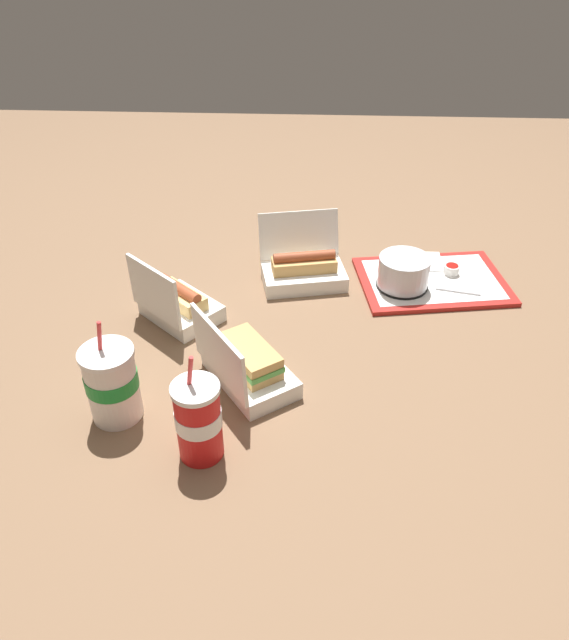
{
  "coord_description": "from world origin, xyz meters",
  "views": [
    {
      "loc": [
        -0.01,
        1.13,
        0.87
      ],
      "look_at": [
        0.05,
        0.01,
        0.05
      ],
      "focal_mm": 35.0,
      "sensor_mm": 36.0,
      "label": 1
    }
  ],
  "objects_px": {
    "soda_cup_right": "(198,420)",
    "clamshell_hotdog_center": "(178,304)",
    "ketchup_cup": "(452,269)",
    "soda_cup_center": "(112,383)",
    "clamshell_hotdog_left": "(303,268)",
    "cake_container": "(403,273)",
    "plastic_fork": "(458,291)",
    "clamshell_sandwich_corner": "(247,366)",
    "food_tray": "(432,281)"
  },
  "relations": [
    {
      "from": "clamshell_hotdog_left",
      "to": "clamshell_sandwich_corner",
      "type": "distance_m",
      "value": 0.41
    },
    {
      "from": "food_tray",
      "to": "cake_container",
      "type": "height_order",
      "value": "cake_container"
    },
    {
      "from": "plastic_fork",
      "to": "clamshell_sandwich_corner",
      "type": "distance_m",
      "value": 0.61
    },
    {
      "from": "ketchup_cup",
      "to": "clamshell_sandwich_corner",
      "type": "relative_size",
      "value": 0.16
    },
    {
      "from": "ketchup_cup",
      "to": "soda_cup_center",
      "type": "xyz_separation_m",
      "value": [
        0.74,
        0.54,
        0.05
      ]
    },
    {
      "from": "clamshell_hotdog_center",
      "to": "soda_cup_center",
      "type": "bearing_deg",
      "value": 79.5
    },
    {
      "from": "food_tray",
      "to": "plastic_fork",
      "type": "height_order",
      "value": "plastic_fork"
    },
    {
      "from": "cake_container",
      "to": "soda_cup_center",
      "type": "relative_size",
      "value": 0.6
    },
    {
      "from": "clamshell_hotdog_left",
      "to": "soda_cup_right",
      "type": "xyz_separation_m",
      "value": [
        0.17,
        0.59,
        0.04
      ]
    },
    {
      "from": "clamshell_sandwich_corner",
      "to": "cake_container",
      "type": "bearing_deg",
      "value": -134.16
    },
    {
      "from": "plastic_fork",
      "to": "clamshell_hotdog_left",
      "type": "xyz_separation_m",
      "value": [
        0.39,
        -0.05,
        0.02
      ]
    },
    {
      "from": "food_tray",
      "to": "clamshell_sandwich_corner",
      "type": "bearing_deg",
      "value": 42.67
    },
    {
      "from": "food_tray",
      "to": "ketchup_cup",
      "type": "height_order",
      "value": "ketchup_cup"
    },
    {
      "from": "food_tray",
      "to": "clamshell_hotdog_left",
      "type": "height_order",
      "value": "clamshell_hotdog_left"
    },
    {
      "from": "soda_cup_center",
      "to": "food_tray",
      "type": "bearing_deg",
      "value": -143.19
    },
    {
      "from": "clamshell_hotdog_center",
      "to": "ketchup_cup",
      "type": "bearing_deg",
      "value": -162.32
    },
    {
      "from": "ketchup_cup",
      "to": "clamshell_hotdog_left",
      "type": "distance_m",
      "value": 0.39
    },
    {
      "from": "plastic_fork",
      "to": "soda_cup_center",
      "type": "relative_size",
      "value": 0.51
    },
    {
      "from": "ketchup_cup",
      "to": "soda_cup_right",
      "type": "distance_m",
      "value": 0.84
    },
    {
      "from": "clamshell_hotdog_center",
      "to": "soda_cup_right",
      "type": "distance_m",
      "value": 0.44
    },
    {
      "from": "plastic_fork",
      "to": "clamshell_hotdog_left",
      "type": "relative_size",
      "value": 0.46
    },
    {
      "from": "soda_cup_center",
      "to": "plastic_fork",
      "type": "bearing_deg",
      "value": -148.38
    },
    {
      "from": "plastic_fork",
      "to": "soda_cup_right",
      "type": "height_order",
      "value": "soda_cup_right"
    },
    {
      "from": "clamshell_sandwich_corner",
      "to": "clamshell_hotdog_center",
      "type": "height_order",
      "value": "clamshell_hotdog_center"
    },
    {
      "from": "ketchup_cup",
      "to": "clamshell_hotdog_center",
      "type": "distance_m",
      "value": 0.71
    },
    {
      "from": "ketchup_cup",
      "to": "clamshell_hotdog_left",
      "type": "height_order",
      "value": "clamshell_hotdog_left"
    },
    {
      "from": "cake_container",
      "to": "plastic_fork",
      "type": "xyz_separation_m",
      "value": [
        -0.14,
        0.02,
        -0.04
      ]
    },
    {
      "from": "plastic_fork",
      "to": "ketchup_cup",
      "type": "bearing_deg",
      "value": -75.1
    },
    {
      "from": "soda_cup_center",
      "to": "clamshell_hotdog_left",
      "type": "bearing_deg",
      "value": -124.79
    },
    {
      "from": "ketchup_cup",
      "to": "clamshell_hotdog_center",
      "type": "bearing_deg",
      "value": 17.68
    },
    {
      "from": "clamshell_hotdog_center",
      "to": "soda_cup_right",
      "type": "height_order",
      "value": "soda_cup_right"
    },
    {
      "from": "ketchup_cup",
      "to": "clamshell_hotdog_center",
      "type": "xyz_separation_m",
      "value": [
        0.67,
        0.22,
        0.01
      ]
    },
    {
      "from": "food_tray",
      "to": "plastic_fork",
      "type": "bearing_deg",
      "value": 134.18
    },
    {
      "from": "soda_cup_center",
      "to": "ketchup_cup",
      "type": "bearing_deg",
      "value": -143.67
    },
    {
      "from": "food_tray",
      "to": "soda_cup_right",
      "type": "bearing_deg",
      "value": 50.07
    },
    {
      "from": "plastic_fork",
      "to": "clamshell_hotdog_center",
      "type": "relative_size",
      "value": 0.5
    },
    {
      "from": "cake_container",
      "to": "ketchup_cup",
      "type": "distance_m",
      "value": 0.15
    },
    {
      "from": "soda_cup_right",
      "to": "soda_cup_center",
      "type": "relative_size",
      "value": 1.02
    },
    {
      "from": "cake_container",
      "to": "plastic_fork",
      "type": "bearing_deg",
      "value": 172.17
    },
    {
      "from": "soda_cup_right",
      "to": "clamshell_hotdog_center",
      "type": "bearing_deg",
      "value": -74.04
    },
    {
      "from": "ketchup_cup",
      "to": "clamshell_sandwich_corner",
      "type": "height_order",
      "value": "clamshell_sandwich_corner"
    },
    {
      "from": "food_tray",
      "to": "soda_cup_right",
      "type": "xyz_separation_m",
      "value": [
        0.5,
        0.6,
        0.08
      ]
    },
    {
      "from": "soda_cup_right",
      "to": "clamshell_sandwich_corner",
      "type": "bearing_deg",
      "value": -108.14
    },
    {
      "from": "clamshell_hotdog_center",
      "to": "soda_cup_center",
      "type": "distance_m",
      "value": 0.33
    },
    {
      "from": "soda_cup_right",
      "to": "cake_container",
      "type": "bearing_deg",
      "value": -126.73
    },
    {
      "from": "clamshell_hotdog_left",
      "to": "soda_cup_center",
      "type": "relative_size",
      "value": 1.09
    },
    {
      "from": "clamshell_hotdog_left",
      "to": "clamshell_sandwich_corner",
      "type": "bearing_deg",
      "value": 75.04
    },
    {
      "from": "clamshell_sandwich_corner",
      "to": "food_tray",
      "type": "bearing_deg",
      "value": -137.33
    },
    {
      "from": "cake_container",
      "to": "clamshell_hotdog_center",
      "type": "height_order",
      "value": "clamshell_hotdog_center"
    },
    {
      "from": "clamshell_sandwich_corner",
      "to": "soda_cup_right",
      "type": "bearing_deg",
      "value": 71.86
    }
  ]
}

